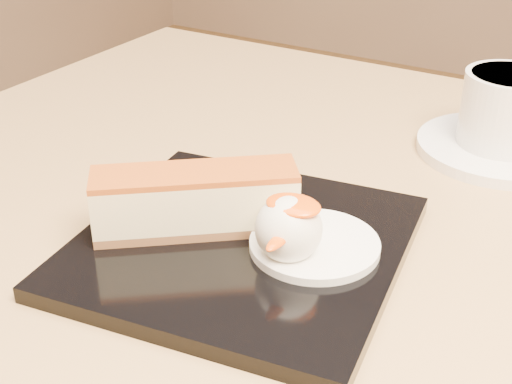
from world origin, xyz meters
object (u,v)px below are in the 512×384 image
Objects in this scene: table at (267,381)px; dessert_plate at (242,246)px; ice_cream_scoop at (289,229)px; cheesecake at (195,200)px; saucer at (500,148)px; coffee_cup at (510,108)px.

dessert_plate is at bearing -88.50° from table.
dessert_plate is at bearing 172.87° from ice_cream_scoop.
saucer is (0.15, 0.27, -0.03)m from cheesecake.
table is 0.17m from dessert_plate.
cheesecake reaches higher than dessert_plate.
dessert_plate is at bearing -30.34° from cheesecake.
coffee_cup reaches higher than cheesecake.
coffee_cup is (0.08, 0.27, 0.01)m from ice_cream_scoop.
ice_cream_scoop reaches higher than saucer.
ice_cream_scoop is at bearing -124.89° from coffee_cup.
ice_cream_scoop is 0.28m from saucer.
ice_cream_scoop is 0.43× the size of coffee_cup.
table is 0.32m from coffee_cup.
table is 0.30m from saucer.
cheesecake is 1.28× the size of coffee_cup.
cheesecake is at bearing -126.97° from table.
table is 17.71× the size of ice_cream_scoop.
coffee_cup is at bearing 18.71° from saucer.
dessert_plate is 0.29m from saucer.
dessert_plate is 1.61× the size of cheesecake.
table is 0.20m from ice_cream_scoop.
coffee_cup is at bearing 21.82° from cheesecake.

